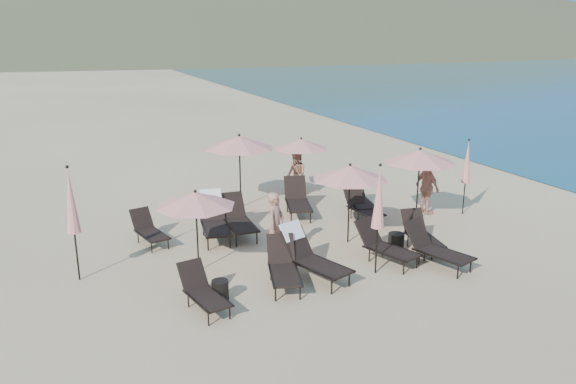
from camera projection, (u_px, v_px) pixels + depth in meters
name	position (u px, v px, depth m)	size (l,w,h in m)	color
ground	(374.00, 269.00, 13.54)	(800.00, 800.00, 0.00)	#D6BA8C
lounger_0	(203.00, 291.00, 11.53)	(0.85, 1.58, 0.86)	black
lounger_1	(283.00, 266.00, 12.62)	(1.07, 1.79, 0.97)	black
lounger_2	(310.00, 255.00, 12.98)	(1.25, 1.99, 1.17)	black
lounger_3	(385.00, 245.00, 13.86)	(1.16, 1.80, 0.97)	black
lounger_4	(436.00, 247.00, 13.65)	(1.17, 1.86, 1.00)	black
lounger_5	(421.00, 234.00, 14.69)	(0.88, 1.68, 0.92)	black
lounger_6	(149.00, 230.00, 15.08)	(0.88, 1.56, 0.85)	black
lounger_7	(214.00, 218.00, 15.51)	(0.97, 1.99, 1.19)	black
lounger_8	(238.00, 218.00, 15.68)	(0.77, 1.85, 1.05)	black
lounger_9	(297.00, 199.00, 17.43)	(1.20, 1.96, 1.05)	black
lounger_10	(362.00, 206.00, 16.99)	(0.67, 1.60, 0.91)	black
lounger_11	(359.00, 198.00, 17.72)	(1.00, 1.81, 0.98)	black
umbrella_open_0	(196.00, 199.00, 12.98)	(1.88, 1.88, 2.02)	black
umbrella_open_1	(350.00, 173.00, 14.75)	(2.05, 2.05, 2.20)	black
umbrella_open_2	(420.00, 156.00, 16.33)	(2.12, 2.12, 2.28)	black
umbrella_open_3	(239.00, 142.00, 17.72)	(2.25, 2.25, 2.42)	black
umbrella_open_4	(301.00, 144.00, 19.28)	(1.88, 1.88, 2.02)	black
umbrella_closed_0	(379.00, 198.00, 12.84)	(0.31, 0.31, 2.67)	black
umbrella_closed_1	(467.00, 162.00, 17.16)	(0.28, 0.28, 2.40)	black
umbrella_closed_2	(71.00, 201.00, 12.46)	(0.32, 0.32, 2.72)	black
side_table_0	(220.00, 291.00, 11.92)	(0.37, 0.37, 0.46)	black
side_table_1	(396.00, 242.00, 14.58)	(0.43, 0.43, 0.49)	black
beachgoer_a	(276.00, 225.00, 14.10)	(0.62, 0.41, 1.69)	#A66E5A
beachgoer_b	(296.00, 175.00, 19.20)	(0.77, 0.60, 1.58)	#A87156
beachgoer_c	(427.00, 187.00, 17.42)	(1.00, 0.42, 1.71)	tan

